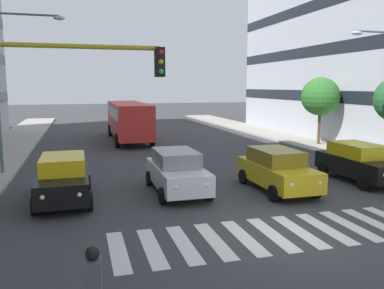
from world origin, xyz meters
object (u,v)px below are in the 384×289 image
Objects in this scene: bus_behind_traffic at (128,117)px; street_lamp_right at (8,75)px; car_2 at (177,171)px; car_0 at (359,162)px; street_tree_2 at (320,97)px; traffic_light_gantry at (25,110)px; car_1 at (277,169)px; car_3 at (63,178)px.

bus_behind_traffic is 13.38m from street_lamp_right.
car_0 is at bearing 177.69° from car_2.
street_tree_2 reaches higher than car_0.
car_0 is 0.42× the size of bus_behind_traffic.
street_lamp_right is at bearing -79.47° from traffic_light_gantry.
bus_behind_traffic is at bearing -90.00° from car_2.
car_1 and car_3 have the same top height.
street_tree_2 is (-18.00, -14.70, -0.17)m from traffic_light_gantry.
car_1 is at bearing 168.89° from car_2.
car_1 is 0.42× the size of bus_behind_traffic.
car_3 is at bearing -1.34° from car_0.
car_3 is at bearing -96.67° from traffic_light_gantry.
street_tree_2 reaches higher than car_3.
car_2 and car_3 have the same top height.
traffic_light_gantry is (9.12, 4.26, 2.87)m from car_1.
car_0 is 4.44m from car_1.
traffic_light_gantry is 10.67m from street_lamp_right.
traffic_light_gantry reaches higher than car_3.
car_1 is at bearing 103.43° from bus_behind_traffic.
car_2 is at bearing -2.31° from car_0.
bus_behind_traffic is 1.37× the size of street_lamp_right.
street_tree_2 is at bearing -140.77° from traffic_light_gantry.
car_2 is at bearing 36.55° from street_tree_2.
car_1 is (4.41, 0.46, 0.00)m from car_0.
bus_behind_traffic is (-0.00, -16.41, 0.97)m from car_2.
street_tree_2 is at bearing -143.45° from car_2.
car_0 and car_2 have the same top height.
car_2 is 0.58× the size of street_lamp_right.
street_lamp_right is (1.94, -10.44, 1.10)m from traffic_light_gantry.
car_1 is 1.00× the size of car_2.
street_tree_2 reaches higher than car_2.
traffic_light_gantry is (13.53, 4.72, 2.87)m from car_0.
traffic_light_gantry reaches higher than street_tree_2.
street_lamp_right is at bearing -64.95° from car_3.
street_tree_2 is (-19.94, -4.26, -1.28)m from street_lamp_right.
traffic_light_gantry is at bearing 45.35° from car_2.
street_tree_2 reaches higher than bus_behind_traffic.
traffic_light_gantry reaches higher than car_1.
car_2 is 9.64m from street_lamp_right.
car_0 and car_1 have the same top height.
traffic_light_gantry is at bearing 100.53° from street_lamp_right.
street_lamp_right reaches higher than traffic_light_gantry.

